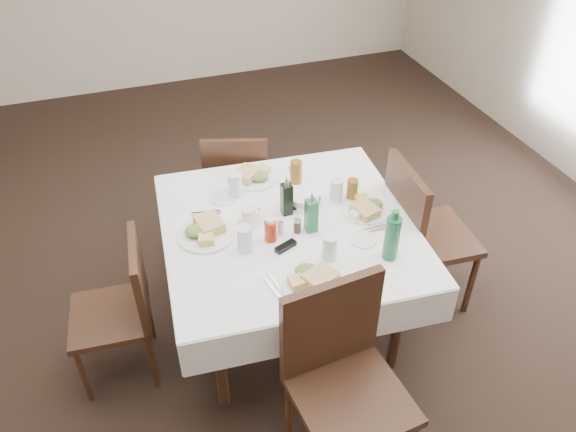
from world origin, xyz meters
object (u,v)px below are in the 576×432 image
object	(u,v)px
oil_cruet_green	(311,214)
ketchup_bottle	(271,230)
oil_cruet_dark	(287,198)
green_bottle	(392,237)
coffee_mug	(249,216)
chair_east	(419,228)
water_s	(330,248)
water_e	(336,190)
bread_basket	(304,199)
chair_south	(341,370)
water_n	(235,185)
chair_north	(237,181)
water_w	(245,239)
dining_table	(288,236)
chair_west	(124,303)

from	to	relation	value
oil_cruet_green	ketchup_bottle	world-z (taller)	oil_cruet_green
oil_cruet_green	oil_cruet_dark	bearing A→B (deg)	112.24
oil_cruet_green	green_bottle	distance (m)	0.44
oil_cruet_dark	coffee_mug	world-z (taller)	oil_cruet_dark
chair_east	water_s	xyz separation A→B (m)	(-0.69, -0.26, 0.26)
chair_east	water_e	xyz separation A→B (m)	(-0.47, 0.18, 0.26)
bread_basket	oil_cruet_dark	world-z (taller)	oil_cruet_dark
chair_south	water_n	world-z (taller)	chair_south
green_bottle	chair_north	bearing A→B (deg)	110.17
water_w	oil_cruet_dark	bearing A→B (deg)	36.22
water_e	water_w	xyz separation A→B (m)	(-0.60, -0.24, 0.00)
oil_cruet_dark	chair_south	bearing A→B (deg)	-94.09
oil_cruet_green	chair_south	bearing A→B (deg)	-100.52
dining_table	water_n	bearing A→B (deg)	119.16
chair_north	green_bottle	size ratio (longest dim) A/B	3.06
bread_basket	oil_cruet_dark	bearing A→B (deg)	-157.77
chair_south	water_e	xyz separation A→B (m)	(0.37, 0.96, 0.25)
chair_west	water_n	world-z (taller)	water_n
chair_east	chair_west	bearing A→B (deg)	178.72
bread_basket	oil_cruet_green	size ratio (longest dim) A/B	0.78
dining_table	water_e	distance (m)	0.38
chair_north	chair_east	size ratio (longest dim) A/B	0.89
green_bottle	bread_basket	bearing A→B (deg)	113.95
chair_south	chair_east	distance (m)	1.14
chair_south	coffee_mug	world-z (taller)	chair_south
chair_east	water_w	bearing A→B (deg)	-177.07
chair_west	green_bottle	bearing A→B (deg)	-16.33
chair_west	water_n	size ratio (longest dim) A/B	5.84
bread_basket	chair_west	bearing A→B (deg)	-170.61
chair_west	ketchup_bottle	xyz separation A→B (m)	(0.79, -0.06, 0.33)
ketchup_bottle	water_s	bearing A→B (deg)	-44.92
bread_basket	ketchup_bottle	size ratio (longest dim) A/B	1.38
water_n	water_w	world-z (taller)	water_n
water_e	green_bottle	size ratio (longest dim) A/B	0.48
oil_cruet_dark	oil_cruet_green	distance (m)	0.20
dining_table	oil_cruet_green	distance (m)	0.22
water_s	oil_cruet_green	xyz separation A→B (m)	(-0.01, 0.24, 0.04)
chair_north	dining_table	bearing A→B (deg)	-85.41
water_n	oil_cruet_dark	distance (m)	0.34
water_w	ketchup_bottle	bearing A→B (deg)	12.30
water_e	oil_cruet_green	size ratio (longest dim) A/B	0.57
coffee_mug	chair_east	bearing A→B (deg)	-8.75
chair_north	green_bottle	distance (m)	1.40
chair_east	ketchup_bottle	size ratio (longest dim) A/B	7.24
dining_table	chair_east	bearing A→B (deg)	-4.48
oil_cruet_green	chair_north	bearing A→B (deg)	100.24
chair_north	water_e	world-z (taller)	water_e
ketchup_bottle	coffee_mug	size ratio (longest dim) A/B	0.99
water_s	water_e	size ratio (longest dim) A/B	1.00
chair_east	chair_west	distance (m)	1.72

